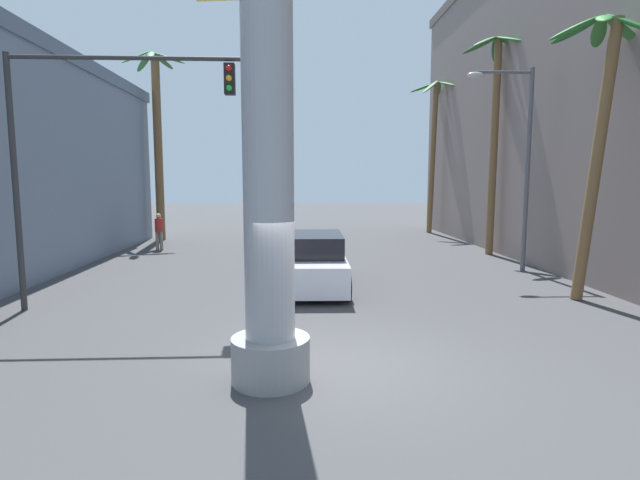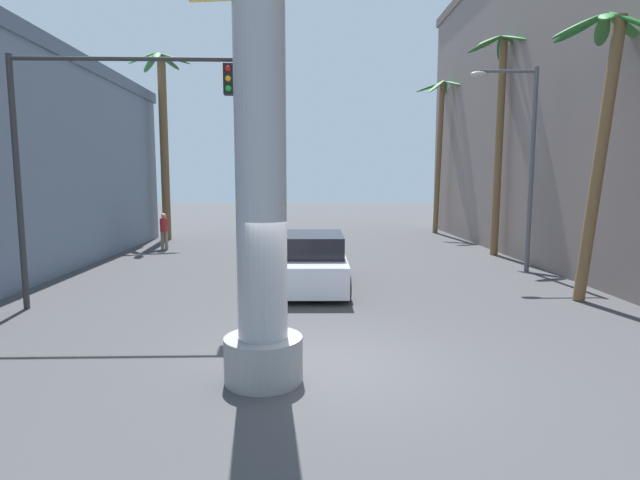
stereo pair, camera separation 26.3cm
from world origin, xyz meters
name	(u,v)px [view 1 (the left image)]	position (x,y,z in m)	size (l,w,h in m)	color
ground_plane	(313,265)	(0.00, 10.00, 0.00)	(95.84, 95.84, 0.00)	#424244
neon_sign_pole	(267,38)	(-1.03, -0.59, 5.13)	(2.81, 1.22, 11.29)	#9E9EA3
street_lamp	(518,150)	(6.80, 8.49, 4.09)	(2.24, 0.28, 6.75)	#59595E
traffic_light_mast	(94,129)	(-5.29, 3.93, 4.27)	(5.95, 0.32, 5.97)	#333333
car_lead	(311,262)	(-0.21, 6.22, 0.74)	(2.14, 4.74, 1.56)	black
palm_tree_mid_right	(494,120)	(7.49, 12.35, 5.52)	(2.69, 2.75, 8.87)	brown
palm_tree_near_right	(598,114)	(6.96, 4.40, 4.74)	(2.51, 2.43, 7.22)	brown
palm_tree_far_right	(435,135)	(7.30, 20.57, 5.61)	(3.23, 3.32, 8.69)	brown
palm_tree_far_left	(157,134)	(-7.68, 18.18, 5.43)	(2.95, 3.12, 9.51)	brown
pedestrian_far_left	(159,229)	(-6.69, 14.19, 0.95)	(0.41, 0.41, 1.63)	gray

